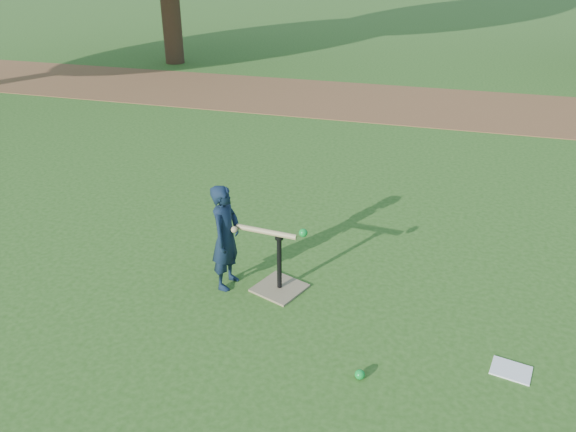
# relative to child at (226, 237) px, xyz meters

# --- Properties ---
(ground) EXTENTS (80.00, 80.00, 0.00)m
(ground) POSITION_rel_child_xyz_m (0.67, -0.33, -0.53)
(ground) COLOR #285116
(ground) RESTS_ON ground
(dirt_strip) EXTENTS (24.00, 3.00, 0.01)m
(dirt_strip) POSITION_rel_child_xyz_m (0.67, 7.17, -0.52)
(dirt_strip) COLOR brown
(dirt_strip) RESTS_ON ground
(child) EXTENTS (0.28, 0.40, 1.06)m
(child) POSITION_rel_child_xyz_m (0.00, 0.00, 0.00)
(child) COLOR black
(child) RESTS_ON ground
(wiffle_ball_ground) EXTENTS (0.08, 0.08, 0.08)m
(wiffle_ball_ground) POSITION_rel_child_xyz_m (1.46, -0.95, -0.49)
(wiffle_ball_ground) COLOR #0C8B2B
(wiffle_ball_ground) RESTS_ON ground
(clipboard) EXTENTS (0.34, 0.29, 0.01)m
(clipboard) POSITION_rel_child_xyz_m (2.60, -0.54, -0.52)
(clipboard) COLOR white
(clipboard) RESTS_ON ground
(batting_tee) EXTENTS (0.56, 0.56, 0.61)m
(batting_tee) POSITION_rel_child_xyz_m (0.51, 0.06, -0.42)
(batting_tee) COLOR #847454
(batting_tee) RESTS_ON ground
(swing_action) EXTENTS (0.73, 0.13, 0.12)m
(swing_action) POSITION_rel_child_xyz_m (0.43, 0.03, 0.11)
(swing_action) COLOR tan
(swing_action) RESTS_ON ground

